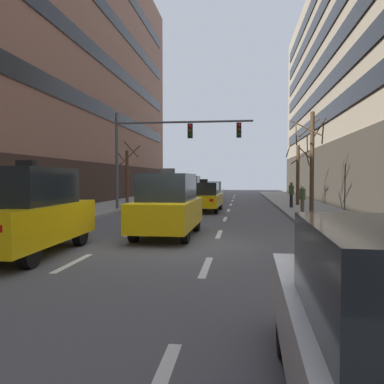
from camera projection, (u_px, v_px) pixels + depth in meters
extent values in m
plane|color=#515156|center=(164.00, 243.00, 11.69)|extent=(120.00, 120.00, 0.00)
cube|color=silver|center=(73.00, 263.00, 8.92)|extent=(0.16, 2.00, 0.01)
cube|color=silver|center=(133.00, 232.00, 13.87)|extent=(0.16, 2.00, 0.01)
cube|color=silver|center=(162.00, 218.00, 18.83)|extent=(0.16, 2.00, 0.01)
cube|color=silver|center=(178.00, 210.00, 23.79)|extent=(0.16, 2.00, 0.01)
cube|color=silver|center=(189.00, 204.00, 28.74)|extent=(0.16, 2.00, 0.01)
cube|color=silver|center=(197.00, 200.00, 33.70)|extent=(0.16, 2.00, 0.01)
cube|color=silver|center=(203.00, 197.00, 38.65)|extent=(0.16, 2.00, 0.01)
cube|color=silver|center=(207.00, 195.00, 43.61)|extent=(0.16, 2.00, 0.01)
cube|color=silver|center=(206.00, 267.00, 8.52)|extent=(0.16, 2.00, 0.01)
cube|color=silver|center=(219.00, 234.00, 13.48)|extent=(0.16, 2.00, 0.01)
cube|color=silver|center=(225.00, 219.00, 18.43)|extent=(0.16, 2.00, 0.01)
cube|color=silver|center=(229.00, 210.00, 23.39)|extent=(0.16, 2.00, 0.01)
cube|color=silver|center=(231.00, 205.00, 28.34)|extent=(0.16, 2.00, 0.01)
cube|color=silver|center=(232.00, 201.00, 33.30)|extent=(0.16, 2.00, 0.01)
cube|color=silver|center=(234.00, 198.00, 38.26)|extent=(0.16, 2.00, 0.01)
cube|color=silver|center=(234.00, 195.00, 43.21)|extent=(0.16, 2.00, 0.01)
cylinder|color=black|center=(25.00, 233.00, 11.36)|extent=(0.25, 0.70, 0.69)
cylinder|color=black|center=(80.00, 234.00, 11.20)|extent=(0.25, 0.70, 0.69)
cylinder|color=black|center=(30.00, 253.00, 8.37)|extent=(0.25, 0.70, 0.69)
cube|color=yellow|center=(27.00, 223.00, 9.85)|extent=(2.07, 4.68, 0.95)
cube|color=black|center=(26.00, 186.00, 9.82)|extent=(1.76, 2.78, 0.95)
cube|color=white|center=(44.00, 209.00, 12.17)|extent=(0.21, 0.09, 0.15)
cube|color=white|center=(86.00, 209.00, 12.04)|extent=(0.21, 0.09, 0.15)
cube|color=black|center=(26.00, 164.00, 9.80)|extent=(0.47, 0.22, 0.19)
cylinder|color=black|center=(155.00, 222.00, 14.42)|extent=(0.23, 0.66, 0.66)
cylinder|color=black|center=(196.00, 222.00, 14.20)|extent=(0.23, 0.66, 0.66)
cylinder|color=black|center=(134.00, 232.00, 11.77)|extent=(0.23, 0.66, 0.66)
cylinder|color=black|center=(185.00, 233.00, 11.54)|extent=(0.23, 0.66, 0.66)
cube|color=yellow|center=(168.00, 213.00, 12.97)|extent=(1.88, 4.40, 0.90)
cube|color=black|center=(168.00, 187.00, 12.93)|extent=(1.62, 2.61, 0.90)
cube|color=white|center=(163.00, 204.00, 15.18)|extent=(0.20, 0.08, 0.14)
cube|color=red|center=(131.00, 215.00, 10.92)|extent=(0.20, 0.08, 0.14)
cube|color=white|center=(195.00, 205.00, 15.00)|extent=(0.20, 0.08, 0.14)
cube|color=red|center=(175.00, 215.00, 10.74)|extent=(0.20, 0.08, 0.14)
cube|color=black|center=(168.00, 171.00, 12.91)|extent=(0.44, 0.20, 0.18)
cylinder|color=black|center=(194.00, 204.00, 24.13)|extent=(0.25, 0.69, 0.69)
cylinder|color=black|center=(220.00, 204.00, 23.87)|extent=(0.25, 0.69, 0.69)
cylinder|color=black|center=(186.00, 207.00, 21.35)|extent=(0.25, 0.69, 0.69)
cylinder|color=black|center=(216.00, 208.00, 21.10)|extent=(0.25, 0.69, 0.69)
cube|color=yellow|center=(204.00, 200.00, 22.60)|extent=(2.03, 4.62, 0.67)
cube|color=black|center=(204.00, 188.00, 22.37)|extent=(1.71, 2.02, 0.71)
cube|color=white|center=(198.00, 196.00, 24.92)|extent=(0.21, 0.09, 0.15)
cube|color=red|center=(186.00, 200.00, 20.48)|extent=(0.21, 0.09, 0.15)
cube|color=white|center=(219.00, 196.00, 24.72)|extent=(0.21, 0.09, 0.15)
cube|color=red|center=(211.00, 200.00, 20.27)|extent=(0.21, 0.09, 0.15)
cube|color=black|center=(204.00, 181.00, 22.35)|extent=(0.46, 0.22, 0.19)
cylinder|color=black|center=(186.00, 193.00, 42.76)|extent=(0.24, 0.68, 0.68)
cylinder|color=black|center=(200.00, 193.00, 42.52)|extent=(0.24, 0.68, 0.68)
cylinder|color=black|center=(181.00, 194.00, 40.03)|extent=(0.24, 0.68, 0.68)
cylinder|color=black|center=(197.00, 194.00, 39.79)|extent=(0.24, 0.68, 0.68)
cube|color=#1E512D|center=(191.00, 189.00, 41.26)|extent=(1.99, 4.55, 0.92)
cube|color=black|center=(191.00, 180.00, 41.23)|extent=(1.70, 2.70, 0.92)
cube|color=white|center=(188.00, 187.00, 43.54)|extent=(0.21, 0.09, 0.14)
cube|color=red|center=(181.00, 188.00, 39.17)|extent=(0.21, 0.09, 0.14)
cube|color=white|center=(200.00, 187.00, 43.34)|extent=(0.21, 0.09, 0.14)
cube|color=red|center=(194.00, 188.00, 38.97)|extent=(0.21, 0.09, 0.14)
cylinder|color=black|center=(203.00, 197.00, 32.97)|extent=(0.23, 0.67, 0.67)
cylinder|color=black|center=(222.00, 197.00, 32.78)|extent=(0.23, 0.67, 0.67)
cylinder|color=black|center=(200.00, 199.00, 30.24)|extent=(0.23, 0.67, 0.67)
cylinder|color=black|center=(220.00, 199.00, 30.06)|extent=(0.23, 0.67, 0.67)
cube|color=white|center=(211.00, 194.00, 31.50)|extent=(1.93, 4.50, 0.65)
cube|color=black|center=(211.00, 186.00, 31.27)|extent=(1.65, 1.95, 0.69)
cube|color=white|center=(205.00, 191.00, 33.76)|extent=(0.20, 0.08, 0.14)
cube|color=red|center=(201.00, 194.00, 29.39)|extent=(0.20, 0.08, 0.14)
cube|color=white|center=(220.00, 192.00, 33.60)|extent=(0.20, 0.08, 0.14)
cube|color=red|center=(218.00, 194.00, 29.24)|extent=(0.20, 0.08, 0.14)
cylinder|color=black|center=(288.00, 326.00, 4.27)|extent=(0.24, 0.67, 0.66)
cube|color=white|center=(295.00, 270.00, 5.03)|extent=(0.20, 0.09, 0.14)
cylinder|color=#4C4C51|center=(117.00, 161.00, 22.89)|extent=(0.18, 0.18, 5.71)
cylinder|color=#4C4C51|center=(183.00, 122.00, 22.30)|extent=(8.04, 0.12, 0.12)
cube|color=black|center=(190.00, 131.00, 22.26)|extent=(0.28, 0.24, 0.84)
sphere|color=red|center=(190.00, 126.00, 22.11)|extent=(0.17, 0.17, 0.17)
sphere|color=#523505|center=(190.00, 131.00, 22.12)|extent=(0.17, 0.17, 0.17)
sphere|color=#073E10|center=(190.00, 135.00, 22.13)|extent=(0.17, 0.17, 0.17)
cube|color=black|center=(239.00, 130.00, 21.90)|extent=(0.28, 0.24, 0.84)
sphere|color=red|center=(239.00, 125.00, 21.76)|extent=(0.17, 0.17, 0.17)
sphere|color=#523505|center=(239.00, 130.00, 21.76)|extent=(0.17, 0.17, 0.17)
sphere|color=#073E10|center=(239.00, 134.00, 21.77)|extent=(0.17, 0.17, 0.17)
cylinder|color=#4C3823|center=(127.00, 177.00, 28.53)|extent=(0.24, 0.24, 3.87)
cylinder|color=#42301E|center=(120.00, 156.00, 28.20)|extent=(0.74, 0.88, 0.68)
cylinder|color=#42301E|center=(130.00, 156.00, 29.26)|extent=(1.64, 0.14, 1.55)
cylinder|color=#42301E|center=(131.00, 150.00, 28.02)|extent=(0.85, 0.97, 1.14)
cylinder|color=#4C3823|center=(298.00, 175.00, 26.01)|extent=(0.23, 0.23, 4.04)
cylinder|color=#42301E|center=(300.00, 157.00, 26.51)|extent=(1.21, 0.52, 0.91)
cylinder|color=#42301E|center=(307.00, 144.00, 25.75)|extent=(0.29, 1.22, 1.09)
cylinder|color=#42301E|center=(305.00, 153.00, 25.46)|extent=(0.97, 0.80, 0.80)
cylinder|color=#42301E|center=(308.00, 159.00, 25.68)|extent=(0.52, 1.25, 0.91)
cylinder|color=#42301E|center=(288.00, 150.00, 26.23)|extent=(0.49, 1.29, 0.99)
cylinder|color=#4C3823|center=(312.00, 162.00, 20.80)|extent=(0.23, 0.23, 5.41)
cylinder|color=#42301E|center=(323.00, 133.00, 20.60)|extent=(0.22, 1.13, 1.15)
cylinder|color=#42301E|center=(307.00, 128.00, 20.06)|extent=(1.54, 0.91, 0.97)
cylinder|color=#42301E|center=(318.00, 130.00, 21.00)|extent=(0.73, 0.84, 1.24)
cylinder|color=#42301E|center=(296.00, 133.00, 20.93)|extent=(0.24, 1.73, 1.47)
cylinder|color=#42301E|center=(309.00, 128.00, 21.29)|extent=(1.17, 0.24, 1.07)
cylinder|color=brown|center=(302.00, 208.00, 18.80)|extent=(0.13, 0.13, 0.77)
cylinder|color=brown|center=(303.00, 208.00, 18.63)|extent=(0.13, 0.13, 0.77)
cube|color=#3F5938|center=(302.00, 194.00, 18.69)|extent=(0.24, 0.36, 0.54)
sphere|color=beige|center=(303.00, 187.00, 18.68)|extent=(0.20, 0.20, 0.20)
cylinder|color=#3F5938|center=(301.00, 193.00, 18.91)|extent=(0.09, 0.09, 0.49)
cylinder|color=#3F5938|center=(304.00, 194.00, 18.47)|extent=(0.09, 0.09, 0.49)
cylinder|color=black|center=(292.00, 201.00, 23.76)|extent=(0.13, 0.13, 0.80)
cylinder|color=black|center=(291.00, 201.00, 23.93)|extent=(0.13, 0.13, 0.80)
cube|color=#3F5938|center=(291.00, 190.00, 23.82)|extent=(0.29, 0.38, 0.57)
sphere|color=brown|center=(291.00, 184.00, 23.80)|extent=(0.21, 0.21, 0.21)
cylinder|color=#3F5938|center=(293.00, 190.00, 23.60)|extent=(0.09, 0.09, 0.51)
cylinder|color=#3F5938|center=(290.00, 189.00, 24.03)|extent=(0.09, 0.09, 0.51)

